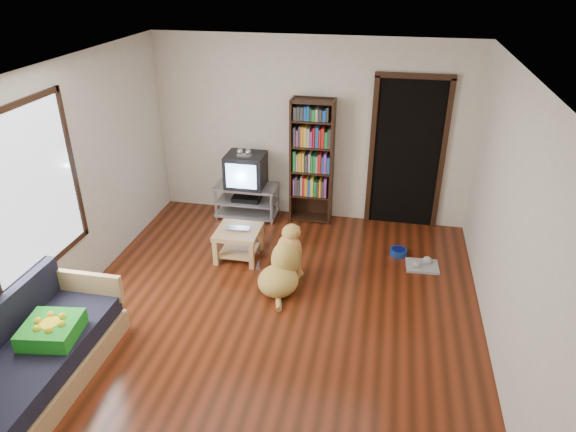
% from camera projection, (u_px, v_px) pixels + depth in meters
% --- Properties ---
extents(ground, '(5.00, 5.00, 0.00)m').
position_uv_depth(ground, '(272.00, 314.00, 5.63)').
color(ground, '#5F2210').
rests_on(ground, ground).
extents(ceiling, '(5.00, 5.00, 0.00)m').
position_uv_depth(ceiling, '(268.00, 73.00, 4.44)').
color(ceiling, white).
rests_on(ceiling, ground).
extents(wall_back, '(4.50, 0.00, 4.50)m').
position_uv_depth(wall_back, '(311.00, 131.00, 7.22)').
color(wall_back, beige).
rests_on(wall_back, ground).
extents(wall_front, '(4.50, 0.00, 4.50)m').
position_uv_depth(wall_front, '(168.00, 401.00, 2.85)').
color(wall_front, beige).
rests_on(wall_front, ground).
extents(wall_left, '(0.00, 5.00, 5.00)m').
position_uv_depth(wall_left, '(64.00, 189.00, 5.43)').
color(wall_left, beige).
rests_on(wall_left, ground).
extents(wall_right, '(0.00, 5.00, 5.00)m').
position_uv_depth(wall_right, '(512.00, 229.00, 4.64)').
color(wall_right, beige).
rests_on(wall_right, ground).
extents(green_cushion, '(0.53, 0.53, 0.16)m').
position_uv_depth(green_cushion, '(52.00, 330.00, 4.63)').
color(green_cushion, green).
rests_on(green_cushion, sofa).
extents(laptop, '(0.32, 0.22, 0.02)m').
position_uv_depth(laptop, '(237.00, 230.00, 6.48)').
color(laptop, '#BBBBBF').
rests_on(laptop, coffee_table).
extents(dog_bowl, '(0.22, 0.22, 0.08)m').
position_uv_depth(dog_bowl, '(398.00, 252.00, 6.73)').
color(dog_bowl, navy).
rests_on(dog_bowl, ground).
extents(grey_rag, '(0.42, 0.34, 0.03)m').
position_uv_depth(grey_rag, '(422.00, 266.00, 6.47)').
color(grey_rag, '#A5A5A5').
rests_on(grey_rag, ground).
extents(window, '(0.03, 1.46, 1.70)m').
position_uv_depth(window, '(31.00, 191.00, 4.90)').
color(window, white).
rests_on(window, wall_left).
extents(doorway, '(1.03, 0.05, 2.19)m').
position_uv_depth(doorway, '(407.00, 150.00, 7.04)').
color(doorway, black).
rests_on(doorway, wall_back).
extents(tv_stand, '(0.90, 0.45, 0.50)m').
position_uv_depth(tv_stand, '(247.00, 199.00, 7.63)').
color(tv_stand, '#99999E').
rests_on(tv_stand, ground).
extents(crt_tv, '(0.55, 0.52, 0.58)m').
position_uv_depth(crt_tv, '(246.00, 169.00, 7.43)').
color(crt_tv, black).
rests_on(crt_tv, tv_stand).
extents(bookshelf, '(0.60, 0.30, 1.80)m').
position_uv_depth(bookshelf, '(312.00, 155.00, 7.21)').
color(bookshelf, black).
rests_on(bookshelf, ground).
extents(sofa, '(0.80, 1.80, 0.80)m').
position_uv_depth(sofa, '(35.00, 359.00, 4.63)').
color(sofa, tan).
rests_on(sofa, ground).
extents(coffee_table, '(0.55, 0.55, 0.40)m').
position_uv_depth(coffee_table, '(238.00, 238.00, 6.57)').
color(coffee_table, tan).
rests_on(coffee_table, ground).
extents(dog, '(0.59, 0.92, 0.75)m').
position_uv_depth(dog, '(283.00, 266.00, 5.99)').
color(dog, tan).
rests_on(dog, ground).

